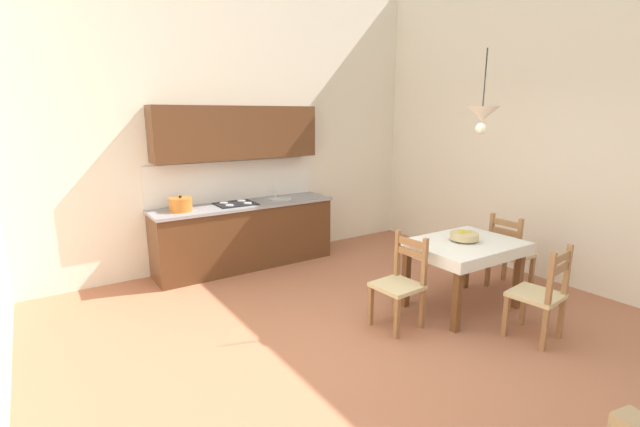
# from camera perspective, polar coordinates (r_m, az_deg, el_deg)

# --- Properties ---
(ground_plane) EXTENTS (6.34, 6.54, 0.10)m
(ground_plane) POSITION_cam_1_polar(r_m,az_deg,el_deg) (4.34, 7.75, -16.84)
(ground_plane) COLOR #AD6B4C
(wall_back) EXTENTS (6.34, 0.12, 4.10)m
(wall_back) POSITION_cam_1_polar(r_m,az_deg,el_deg) (6.35, -10.46, 12.28)
(wall_back) COLOR silver
(wall_back) RESTS_ON ground_plane
(wall_right) EXTENTS (0.12, 6.54, 4.10)m
(wall_right) POSITION_cam_1_polar(r_m,az_deg,el_deg) (6.14, 29.74, 10.83)
(wall_right) COLOR silver
(wall_right) RESTS_ON ground_plane
(kitchen_cabinetry) EXTENTS (2.51, 0.63, 2.20)m
(kitchen_cabinetry) POSITION_cam_1_polar(r_m,az_deg,el_deg) (6.11, -10.05, 0.98)
(kitchen_cabinetry) COLOR #56331C
(kitchen_cabinetry) RESTS_ON ground_plane
(dining_table) EXTENTS (1.20, 0.91, 0.75)m
(dining_table) POSITION_cam_1_polar(r_m,az_deg,el_deg) (4.99, 18.25, -5.11)
(dining_table) COLOR brown
(dining_table) RESTS_ON ground_plane
(dining_chair_tv_side) EXTENTS (0.44, 0.44, 0.93)m
(dining_chair_tv_side) POSITION_cam_1_polar(r_m,az_deg,el_deg) (4.47, 10.40, -9.01)
(dining_chair_tv_side) COLOR #D1BC89
(dining_chair_tv_side) RESTS_ON ground_plane
(dining_chair_window_side) EXTENTS (0.43, 0.43, 0.93)m
(dining_chair_window_side) POSITION_cam_1_polar(r_m,az_deg,el_deg) (5.78, 23.50, -4.84)
(dining_chair_window_side) COLOR #D1BC89
(dining_chair_window_side) RESTS_ON ground_plane
(dining_chair_camera_side) EXTENTS (0.47, 0.47, 0.93)m
(dining_chair_camera_side) POSITION_cam_1_polar(r_m,az_deg,el_deg) (4.63, 26.82, -9.49)
(dining_chair_camera_side) COLOR #D1BC89
(dining_chair_camera_side) RESTS_ON ground_plane
(fruit_bowl) EXTENTS (0.30, 0.30, 0.12)m
(fruit_bowl) POSITION_cam_1_polar(r_m,az_deg,el_deg) (4.95, 18.28, -2.79)
(fruit_bowl) COLOR tan
(fruit_bowl) RESTS_ON dining_table
(pendant_lamp) EXTENTS (0.32, 0.32, 0.80)m
(pendant_lamp) POSITION_cam_1_polar(r_m,az_deg,el_deg) (4.66, 20.41, 11.98)
(pendant_lamp) COLOR black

